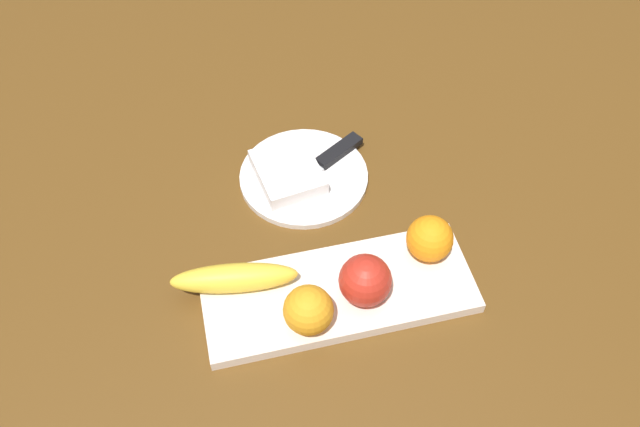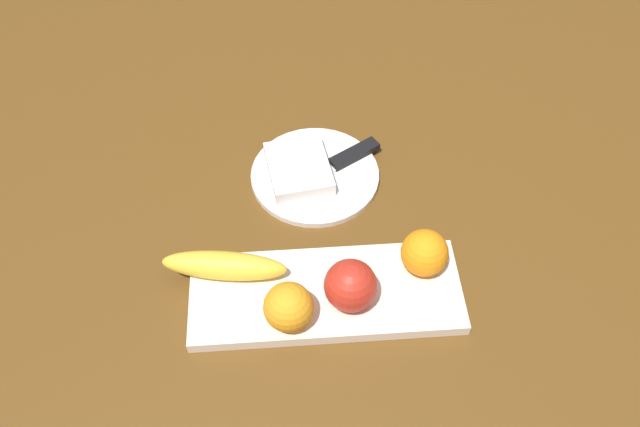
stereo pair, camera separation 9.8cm
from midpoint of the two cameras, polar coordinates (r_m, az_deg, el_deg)
ground_plane at (r=0.96m, az=-0.16°, el=-6.64°), size 2.40×2.40×0.00m
fruit_tray at (r=0.95m, az=-1.36°, el=-6.96°), size 0.38×0.15×0.02m
apple at (r=0.90m, az=0.80°, el=-5.96°), size 0.07×0.07×0.07m
banana at (r=0.94m, az=-10.36°, el=-5.67°), size 0.18×0.07×0.04m
orange_near_apple at (r=0.89m, az=-4.20°, el=-8.48°), size 0.07×0.07×0.07m
orange_near_banana at (r=0.95m, az=6.52°, el=-2.34°), size 0.07×0.07×0.07m
dinner_plate at (r=1.09m, az=-3.98°, el=3.02°), size 0.21×0.21×0.01m
folded_napkin at (r=1.07m, az=-5.41°, el=3.41°), size 0.11×0.13×0.03m
knife at (r=1.10m, az=-1.46°, el=4.81°), size 0.17×0.11×0.01m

